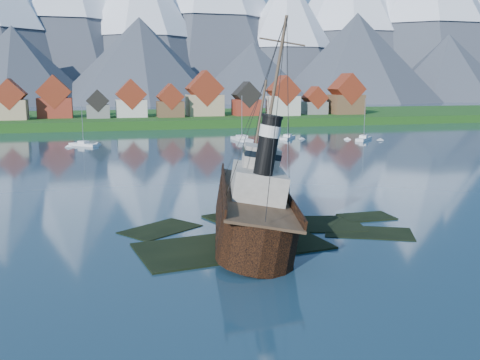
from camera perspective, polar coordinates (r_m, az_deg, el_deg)
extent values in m
plane|color=#193346|center=(54.36, 1.79, -6.29)|extent=(1400.00, 1400.00, 0.00)
cube|color=black|center=(51.84, -0.77, -7.48)|extent=(19.08, 11.42, 1.00)
cube|color=black|center=(60.00, 6.18, -5.12)|extent=(15.15, 9.76, 1.00)
cube|color=black|center=(63.30, 1.15, -4.15)|extent=(11.45, 9.06, 1.00)
cube|color=black|center=(58.13, 13.53, -5.90)|extent=(10.27, 8.34, 1.00)
cube|color=black|center=(58.38, -8.48, -5.63)|extent=(9.42, 8.68, 1.00)
cube|color=black|center=(64.59, 13.34, -4.20)|extent=(6.00, 4.00, 1.00)
cube|color=#164313|center=(220.89, -11.22, 6.10)|extent=(600.00, 80.00, 3.20)
cube|color=#3F3D38|center=(183.11, -10.37, 5.29)|extent=(600.00, 2.50, 2.00)
cube|color=tan|center=(201.94, -23.22, 6.91)|extent=(10.50, 9.00, 6.80)
cube|color=maroon|center=(201.77, -23.32, 8.40)|extent=(10.69, 9.18, 10.69)
cube|color=maroon|center=(206.47, -19.12, 7.28)|extent=(12.00, 8.50, 7.20)
cube|color=maroon|center=(206.30, -19.21, 8.88)|extent=(12.22, 8.67, 12.22)
cube|color=slate|center=(201.08, -14.90, 7.09)|extent=(8.00, 7.00, 4.80)
cube|color=black|center=(200.92, -14.95, 8.18)|extent=(8.15, 7.14, 8.15)
cube|color=beige|center=(204.46, -11.52, 7.50)|extent=(11.00, 9.50, 6.40)
cube|color=maroon|center=(204.29, -11.58, 8.95)|extent=(11.20, 9.69, 11.20)
cube|color=brown|center=(201.89, -7.45, 7.50)|extent=(9.50, 8.00, 5.80)
cube|color=maroon|center=(201.73, -7.48, 8.81)|extent=(9.67, 8.16, 9.67)
cube|color=tan|center=(209.10, -3.80, 7.96)|extent=(13.50, 10.00, 8.00)
cube|color=maroon|center=(208.94, -3.82, 9.72)|extent=(13.75, 10.20, 13.75)
cube|color=maroon|center=(209.99, 0.69, 7.75)|extent=(10.00, 8.50, 6.20)
cube|color=black|center=(209.83, 0.69, 9.09)|extent=(10.18, 8.67, 10.18)
cube|color=beige|center=(211.38, 4.60, 7.91)|extent=(11.50, 9.00, 7.50)
cube|color=maroon|center=(211.21, 4.62, 9.49)|extent=(11.71, 9.18, 11.71)
cube|color=slate|center=(220.62, 7.95, 7.62)|extent=(9.00, 7.50, 5.00)
cube|color=maroon|center=(220.47, 7.97, 8.69)|extent=(9.16, 7.65, 9.16)
cube|color=brown|center=(224.17, 11.25, 7.92)|extent=(12.50, 10.00, 7.80)
cube|color=maroon|center=(224.01, 11.30, 9.49)|extent=(12.73, 10.20, 12.73)
cone|color=#2D333D|center=(550.17, -18.47, 17.38)|extent=(210.00, 210.00, 180.00)
cone|color=#2D333D|center=(524.67, -10.54, 16.17)|extent=(170.00, 170.00, 145.00)
cone|color=#2D333D|center=(582.32, -3.78, 18.44)|extent=(240.00, 240.00, 200.00)
cone|color=#2D333D|center=(544.29, 4.97, 15.03)|extent=(150.00, 150.00, 125.00)
cone|color=white|center=(546.92, 5.01, 17.64)|extent=(93.00, 93.00, 75.00)
cone|color=#2D333D|center=(605.23, 11.42, 16.53)|extent=(200.00, 200.00, 170.00)
cone|color=#2D333D|center=(632.95, 18.88, 16.82)|extent=(230.00, 230.00, 190.00)
cone|color=#2D333D|center=(695.59, 22.32, 14.52)|extent=(180.00, 180.00, 155.00)
cone|color=white|center=(698.94, 22.51, 17.05)|extent=(111.60, 111.60, 93.00)
cone|color=#2D333D|center=(427.49, -22.96, 11.06)|extent=(120.00, 120.00, 58.00)
cone|color=#2D333D|center=(420.58, -10.58, 12.26)|extent=(136.00, 136.00, 66.00)
cone|color=#2D333D|center=(441.04, 1.37, 11.29)|extent=(110.00, 110.00, 50.00)
cone|color=#2D333D|center=(472.20, 12.28, 12.52)|extent=(150.00, 150.00, 75.00)
cone|color=#2D333D|center=(520.01, 21.21, 11.02)|extent=(124.00, 124.00, 60.00)
cube|color=black|center=(55.33, 0.85, -3.64)|extent=(6.79, 19.55, 4.07)
cone|color=black|center=(67.32, -2.13, -1.12)|extent=(6.79, 6.79, 6.79)
cylinder|color=black|center=(46.35, 4.20, -6.44)|extent=(6.79, 6.79, 4.07)
cube|color=#4C3826|center=(54.86, 0.86, -1.47)|extent=(6.65, 25.80, 0.24)
cube|color=black|center=(53.98, -2.47, -1.20)|extent=(0.19, 24.99, 0.87)
cube|color=black|center=(55.74, 4.08, -0.85)|extent=(0.19, 24.99, 0.87)
cube|color=#ADA89E|center=(53.20, 1.29, -0.25)|extent=(5.04, 8.24, 2.91)
cube|color=#ADA89E|center=(53.72, 1.01, 2.58)|extent=(3.49, 3.88, 2.13)
cylinder|color=black|center=(49.56, 2.36, 3.84)|extent=(1.84, 1.84, 5.43)
cylinder|color=silver|center=(49.42, 2.37, 5.41)|extent=(1.94, 1.94, 1.07)
cylinder|color=#473828|center=(61.42, -1.13, 5.37)|extent=(0.27, 0.27, 11.64)
cylinder|color=#473828|center=(51.37, 1.65, 10.47)|extent=(0.31, 0.31, 12.61)
cube|color=silver|center=(139.30, -16.35, 3.54)|extent=(7.27, 7.16, 1.09)
cube|color=silver|center=(139.21, -16.37, 3.89)|extent=(2.89, 2.88, 0.64)
cylinder|color=gray|center=(138.81, -16.46, 5.70)|extent=(0.13, 0.13, 9.44)
cube|color=silver|center=(151.03, 13.06, 4.19)|extent=(7.60, 7.82, 1.23)
cube|color=silver|center=(150.93, 13.07, 4.56)|extent=(3.08, 3.09, 0.72)
cylinder|color=gray|center=(150.54, 13.15, 6.45)|extent=(0.14, 0.14, 10.68)
cube|color=silver|center=(145.64, 0.20, 4.24)|extent=(3.65, 11.15, 1.31)
cube|color=silver|center=(145.53, 0.20, 4.65)|extent=(2.66, 3.26, 0.77)
cylinder|color=gray|center=(145.10, 0.20, 6.74)|extent=(0.15, 0.15, 11.39)
cube|color=silver|center=(151.65, 5.12, 4.44)|extent=(6.84, 8.25, 1.09)
cube|color=silver|center=(151.57, 5.12, 4.76)|extent=(2.96, 3.07, 0.64)
cylinder|color=gray|center=(151.21, 5.15, 6.43)|extent=(0.13, 0.13, 9.47)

